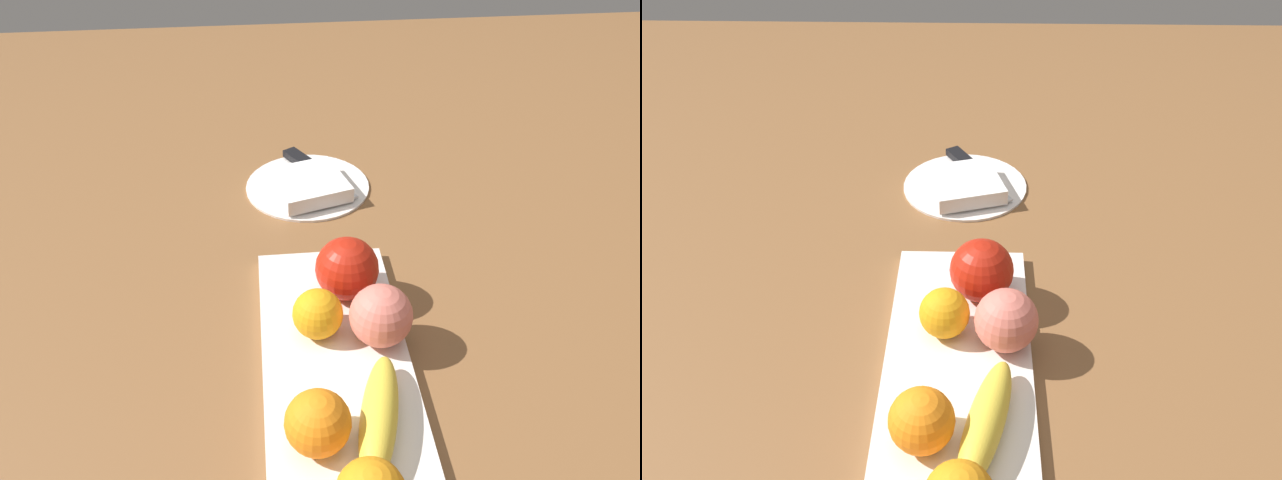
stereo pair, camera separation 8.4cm
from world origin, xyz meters
TOP-DOWN VIEW (x-y plane):
  - ground_plane at (0.00, 0.00)m, footprint 2.40×2.40m
  - fruit_tray at (0.03, 0.03)m, footprint 0.43×0.17m
  - apple at (-0.10, 0.05)m, footprint 0.08×0.08m
  - banana at (0.11, 0.06)m, footprint 0.16×0.08m
  - orange_near_apple at (-0.03, 0.01)m, footprint 0.06×0.06m
  - orange_center at (0.12, -0.01)m, footprint 0.07×0.07m
  - peach at (-0.02, 0.08)m, footprint 0.07×0.07m
  - dinner_plate at (-0.38, 0.03)m, footprint 0.20×0.20m
  - folded_napkin at (-0.35, 0.03)m, footprint 0.14×0.14m
  - knife at (-0.42, 0.03)m, footprint 0.17×0.11m

SIDE VIEW (x-z plane):
  - ground_plane at x=0.00m, z-range 0.00..0.00m
  - dinner_plate at x=-0.38m, z-range 0.00..0.01m
  - fruit_tray at x=0.03m, z-range 0.00..0.01m
  - knife at x=-0.42m, z-range 0.01..0.02m
  - folded_napkin at x=-0.35m, z-range 0.01..0.03m
  - banana at x=0.11m, z-range 0.01..0.05m
  - orange_near_apple at x=-0.03m, z-range 0.01..0.07m
  - orange_center at x=0.12m, z-range 0.01..0.08m
  - peach at x=-0.02m, z-range 0.01..0.09m
  - apple at x=-0.10m, z-range 0.01..0.09m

